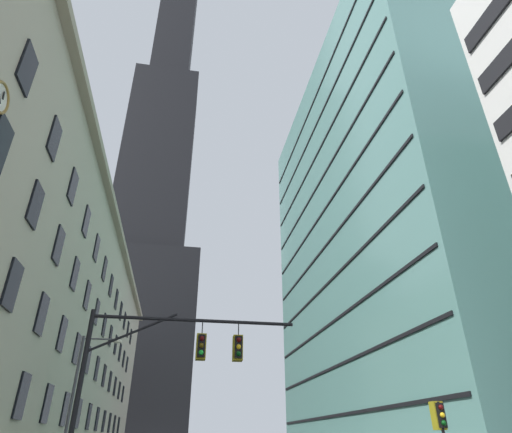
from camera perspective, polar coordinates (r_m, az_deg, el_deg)
station_building at (r=46.90m, az=-29.44°, el=-13.04°), size 15.37×74.84×22.89m
dark_skyscraper at (r=127.64m, az=-13.80°, el=1.63°), size 28.79×28.79×209.07m
glass_office_midrise at (r=49.23m, az=18.08°, el=-2.14°), size 16.41×38.54×44.85m
traffic_signal_mast at (r=18.16m, az=-11.24°, el=-18.63°), size 8.55×0.63×6.56m
traffic_light_near_right at (r=19.97m, az=23.65°, el=-23.92°), size 0.40×0.63×3.22m
street_lamppost at (r=28.53m, az=-22.71°, el=-20.74°), size 2.41×0.32×7.55m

